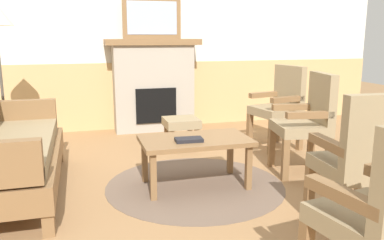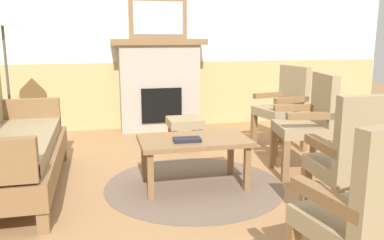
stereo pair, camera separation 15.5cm
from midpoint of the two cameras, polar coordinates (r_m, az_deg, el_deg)
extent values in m
plane|color=#997047|center=(3.56, 0.29, -9.83)|extent=(14.00, 14.00, 0.00)
cube|color=silver|center=(5.85, -6.94, 12.18)|extent=(7.20, 0.12, 2.70)
cube|color=tan|center=(5.85, -6.62, 3.58)|extent=(7.20, 0.02, 0.95)
cube|color=#A39989|center=(5.65, -6.35, 4.57)|extent=(1.10, 0.36, 1.20)
cube|color=black|center=(5.50, -5.96, 2.05)|extent=(0.56, 0.02, 0.48)
cube|color=brown|center=(5.60, -6.50, 11.07)|extent=(1.30, 0.44, 0.08)
cube|color=brown|center=(5.61, -6.58, 14.34)|extent=(0.80, 0.03, 0.56)
cube|color=#9EB2D1|center=(5.59, -6.55, 14.35)|extent=(0.68, 0.01, 0.44)
cube|color=brown|center=(2.96, -21.35, -13.78)|extent=(0.08, 0.08, 0.16)
cube|color=brown|center=(4.53, -19.46, -4.65)|extent=(0.08, 0.08, 0.16)
cube|color=brown|center=(3.72, -25.03, -5.82)|extent=(0.70, 1.80, 0.20)
cube|color=#937F5B|center=(3.67, -25.25, -3.44)|extent=(0.60, 1.70, 0.12)
cube|color=brown|center=(4.47, -23.69, 0.74)|extent=(0.60, 0.10, 0.30)
cube|color=brown|center=(3.29, -6.94, -8.11)|extent=(0.05, 0.05, 0.40)
cube|color=brown|center=(3.50, 6.85, -6.82)|extent=(0.05, 0.05, 0.40)
cube|color=brown|center=(3.70, -8.02, -5.83)|extent=(0.05, 0.05, 0.40)
cube|color=brown|center=(3.89, 4.36, -4.83)|extent=(0.05, 0.05, 0.40)
cube|color=brown|center=(3.51, -0.81, -2.95)|extent=(0.96, 0.56, 0.04)
cylinder|color=brown|center=(3.64, -0.79, -9.31)|extent=(1.60, 1.60, 0.01)
cube|color=black|center=(3.40, -1.77, -2.85)|extent=(0.24, 0.15, 0.03)
cube|color=brown|center=(4.61, -3.86, -3.03)|extent=(0.05, 0.05, 0.26)
cube|color=brown|center=(4.68, -0.26, -2.78)|extent=(0.05, 0.05, 0.26)
cube|color=brown|center=(4.90, -4.59, -2.15)|extent=(0.05, 0.05, 0.26)
cube|color=brown|center=(4.96, -1.19, -1.93)|extent=(0.05, 0.05, 0.26)
cube|color=#937F5B|center=(4.74, -2.50, -0.36)|extent=(0.40, 0.40, 0.10)
cube|color=brown|center=(3.77, 12.10, -5.64)|extent=(0.07, 0.07, 0.40)
cube|color=brown|center=(4.15, 10.30, -3.92)|extent=(0.07, 0.07, 0.40)
cube|color=brown|center=(3.92, 17.97, -5.29)|extent=(0.07, 0.07, 0.40)
cube|color=brown|center=(4.29, 15.70, -3.66)|extent=(0.07, 0.07, 0.40)
cube|color=#937F5B|center=(3.96, 14.20, -1.13)|extent=(0.55, 0.55, 0.10)
cube|color=#937F5B|center=(3.98, 17.11, 3.02)|extent=(0.16, 0.49, 0.48)
cube|color=brown|center=(3.74, 15.41, 0.70)|extent=(0.45, 0.14, 0.06)
cube|color=brown|center=(4.12, 13.34, 1.82)|extent=(0.45, 0.14, 0.06)
cube|color=brown|center=(4.56, 10.36, -2.48)|extent=(0.07, 0.07, 0.40)
cube|color=brown|center=(4.89, 7.37, -1.40)|extent=(0.07, 0.07, 0.40)
cube|color=brown|center=(4.82, 14.33, -1.87)|extent=(0.07, 0.07, 0.40)
cube|color=brown|center=(5.13, 11.24, -0.88)|extent=(0.07, 0.07, 0.40)
cube|color=#937F5B|center=(4.79, 10.94, 1.27)|extent=(0.57, 0.57, 0.10)
cube|color=#937F5B|center=(4.87, 12.94, 4.81)|extent=(0.17, 0.49, 0.48)
cube|color=brown|center=(4.61, 12.60, 2.92)|extent=(0.45, 0.16, 0.06)
cube|color=brown|center=(4.93, 9.55, 3.61)|extent=(0.45, 0.16, 0.06)
cube|color=brown|center=(3.07, 15.07, -9.95)|extent=(0.06, 0.06, 0.40)
cube|color=brown|center=(3.28, 21.68, -8.98)|extent=(0.06, 0.06, 0.40)
cube|color=brown|center=(2.74, 19.20, -13.01)|extent=(0.06, 0.06, 0.40)
cube|color=#937F5B|center=(2.92, 20.92, -6.28)|extent=(0.51, 0.51, 0.10)
cube|color=#937F5B|center=(2.69, 23.70, -1.63)|extent=(0.48, 0.11, 0.48)
cube|color=brown|center=(2.77, 17.63, -3.36)|extent=(0.10, 0.44, 0.06)
cube|color=brown|center=(2.99, 24.45, -2.76)|extent=(0.10, 0.44, 0.06)
cube|color=brown|center=(2.50, 21.69, -15.67)|extent=(0.07, 0.07, 0.40)
cube|color=#937F5B|center=(2.13, 22.48, -13.31)|extent=(0.55, 0.55, 0.10)
cube|color=brown|center=(1.92, 18.70, -10.25)|extent=(0.14, 0.45, 0.06)
cube|color=brown|center=(4.11, 21.76, -3.90)|extent=(0.04, 0.04, 0.52)
cylinder|color=#332D28|center=(4.95, -25.63, -4.55)|extent=(0.24, 0.24, 0.03)
cylinder|color=#4C473D|center=(4.81, -26.40, 3.65)|extent=(0.03, 0.03, 1.40)
camera|label=1|loc=(0.08, -91.19, -0.25)|focal=37.19mm
camera|label=2|loc=(0.08, 88.81, 0.25)|focal=37.19mm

